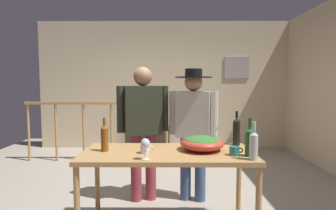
% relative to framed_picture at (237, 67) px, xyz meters
% --- Properties ---
extents(ground_plane, '(7.08, 7.08, 0.00)m').
position_rel_framed_picture_xyz_m(ground_plane, '(-1.57, -2.56, -1.77)').
color(ground_plane, '#9E9384').
extents(back_wall, '(5.45, 0.10, 2.76)m').
position_rel_framed_picture_xyz_m(back_wall, '(-1.57, 0.06, -0.39)').
color(back_wall, beige).
rests_on(back_wall, ground_plane).
extents(framed_picture, '(0.53, 0.03, 0.46)m').
position_rel_framed_picture_xyz_m(framed_picture, '(0.00, 0.00, 0.00)').
color(framed_picture, '#AC9E9F').
extents(stair_railing, '(3.14, 0.10, 1.14)m').
position_rel_framed_picture_xyz_m(stair_railing, '(-2.05, -1.01, -1.07)').
color(stair_railing, '#B2844C').
rests_on(stair_railing, ground_plane).
extents(tv_console, '(0.90, 0.40, 0.49)m').
position_rel_framed_picture_xyz_m(tv_console, '(-1.91, -0.29, -1.52)').
color(tv_console, '#38281E').
rests_on(tv_console, ground_plane).
extents(flat_screen_tv, '(0.46, 0.12, 0.36)m').
position_rel_framed_picture_xyz_m(flat_screen_tv, '(-1.91, -0.32, -1.06)').
color(flat_screen_tv, black).
rests_on(flat_screen_tv, tv_console).
extents(serving_table, '(1.59, 0.71, 0.79)m').
position_rel_framed_picture_xyz_m(serving_table, '(-1.48, -3.39, -1.06)').
color(serving_table, '#B2844C').
rests_on(serving_table, ground_plane).
extents(salad_bowl, '(0.42, 0.42, 0.23)m').
position_rel_framed_picture_xyz_m(salad_bowl, '(-1.15, -3.33, -0.91)').
color(salad_bowl, '#CC3D2D').
rests_on(salad_bowl, serving_table).
extents(wine_glass, '(0.08, 0.08, 0.18)m').
position_rel_framed_picture_xyz_m(wine_glass, '(-1.66, -3.66, -0.86)').
color(wine_glass, silver).
rests_on(wine_glass, serving_table).
extents(wine_bottle_dark, '(0.07, 0.07, 0.35)m').
position_rel_framed_picture_xyz_m(wine_bottle_dark, '(-0.77, -3.11, -0.84)').
color(wine_bottle_dark, black).
rests_on(wine_bottle_dark, serving_table).
extents(wine_bottle_clear, '(0.07, 0.07, 0.32)m').
position_rel_framed_picture_xyz_m(wine_bottle_clear, '(-0.76, -3.66, -0.85)').
color(wine_bottle_clear, silver).
rests_on(wine_bottle_clear, serving_table).
extents(wine_bottle_green, '(0.08, 0.08, 0.34)m').
position_rel_framed_picture_xyz_m(wine_bottle_green, '(-0.76, -3.55, -0.85)').
color(wine_bottle_green, '#1E5628').
rests_on(wine_bottle_green, serving_table).
extents(wine_bottle_amber, '(0.07, 0.07, 0.31)m').
position_rel_framed_picture_xyz_m(wine_bottle_amber, '(-2.07, -3.38, -0.85)').
color(wine_bottle_amber, brown).
rests_on(wine_bottle_amber, serving_table).
extents(mug_teal, '(0.12, 0.08, 0.08)m').
position_rel_framed_picture_xyz_m(mug_teal, '(-0.88, -3.52, -0.94)').
color(mug_teal, teal).
rests_on(mug_teal, serving_table).
extents(mug_white, '(0.12, 0.08, 0.08)m').
position_rel_framed_picture_xyz_m(mug_white, '(-1.68, -3.45, -0.94)').
color(mug_white, white).
rests_on(mug_white, serving_table).
extents(person_standing_left, '(0.61, 0.31, 1.62)m').
position_rel_framed_picture_xyz_m(person_standing_left, '(-1.78, -2.66, -0.81)').
color(person_standing_left, '#9E3842').
rests_on(person_standing_left, ground_plane).
extents(person_standing_right, '(0.57, 0.44, 1.59)m').
position_rel_framed_picture_xyz_m(person_standing_right, '(-1.17, -2.66, -0.82)').
color(person_standing_right, '#3D5684').
rests_on(person_standing_right, ground_plane).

